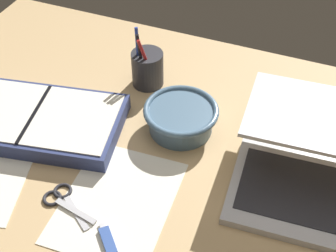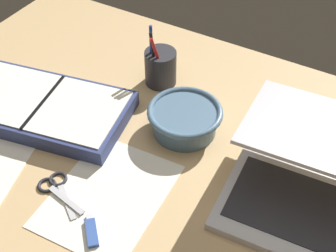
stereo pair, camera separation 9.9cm
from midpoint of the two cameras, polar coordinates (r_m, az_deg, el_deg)
desk_top at (r=100.93cm, az=1.40°, el=-5.37°), size 140.00×100.00×2.00cm
laptop at (r=95.73cm, az=19.59°, el=-6.75°), size 32.25×35.05×14.76cm
bowl at (r=105.60cm, az=4.61°, el=0.81°), size 17.06×17.06×6.29cm
pen_cup at (r=117.89cm, az=1.47°, el=7.09°), size 7.99×7.99×16.22cm
planner at (r=112.56cm, az=-12.35°, el=2.05°), size 42.33×28.46×4.39cm
scissors at (r=97.76cm, az=-10.72°, el=-7.42°), size 12.90×8.75×0.80cm
paper_sheet_front at (r=95.32cm, az=-4.31°, el=-8.58°), size 22.63×28.64×0.16cm
usb_drive at (r=90.09cm, az=-6.15°, el=-12.90°), size 6.12×6.32×1.00cm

